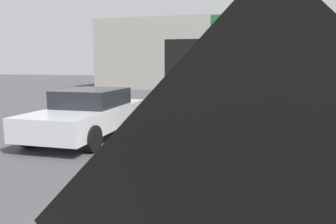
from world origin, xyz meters
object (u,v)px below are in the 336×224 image
Objects in this scene: traffic_cone_mid_lane at (197,171)px; pickup_car at (90,113)px; highway_guide_sign at (287,44)px; arrow_board_trailer at (196,131)px; box_truck at (247,71)px.

pickup_car is at bearing 138.03° from traffic_cone_mid_lane.
highway_guide_sign is 17.18m from traffic_cone_mid_lane.
arrow_board_trailer is 3.39m from pickup_car.
arrow_board_trailer is 2.64m from traffic_cone_mid_lane.
highway_guide_sign is (6.81, 13.27, 2.73)m from pickup_car.
traffic_cone_mid_lane is at bearing -100.50° from highway_guide_sign.
box_truck is 6.23m from pickup_car.
highway_guide_sign reaches higher than pickup_car.
box_truck is at bearing -104.87° from highway_guide_sign.
box_truck is at bearing 84.86° from traffic_cone_mid_lane.
arrow_board_trailer is at bearing -102.63° from box_truck.
pickup_car is 0.92× the size of highway_guide_sign.
highway_guide_sign is at bearing 75.13° from box_truck.
highway_guide_sign reaches higher than arrow_board_trailer.
traffic_cone_mid_lane is (-3.08, -16.62, -3.04)m from highway_guide_sign.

